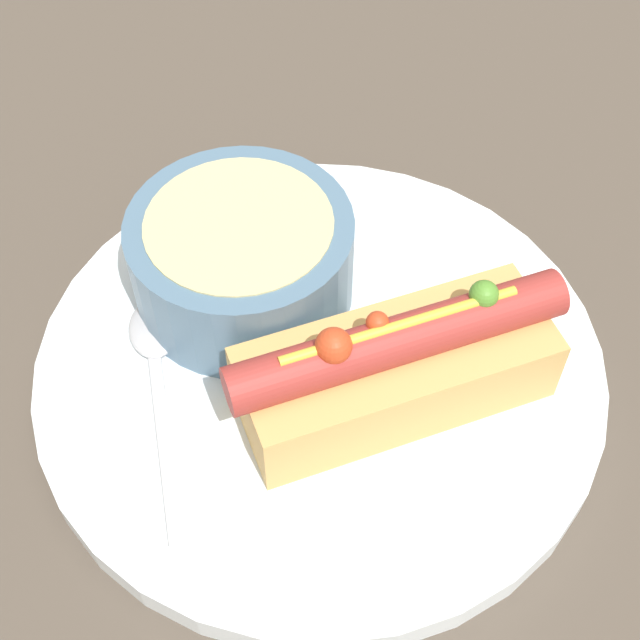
{
  "coord_description": "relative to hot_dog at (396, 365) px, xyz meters",
  "views": [
    {
      "loc": [
        -0.15,
        -0.22,
        0.39
      ],
      "look_at": [
        0.0,
        0.0,
        0.05
      ],
      "focal_mm": 50.0,
      "sensor_mm": 36.0,
      "label": 1
    }
  ],
  "objects": [
    {
      "name": "spoon",
      "position": [
        -0.08,
        0.09,
        -0.02
      ],
      "size": [
        0.07,
        0.14,
        0.01
      ],
      "rotation": [
        0.0,
        0.0,
        1.16
      ],
      "color": "#B7B7BC",
      "rests_on": "dinner_plate"
    },
    {
      "name": "dinner_plate",
      "position": [
        -0.02,
        0.04,
        -0.03
      ],
      "size": [
        0.29,
        0.29,
        0.02
      ],
      "color": "white",
      "rests_on": "ground_plane"
    },
    {
      "name": "soup_bowl",
      "position": [
        -0.02,
        0.1,
        0.0
      ],
      "size": [
        0.12,
        0.12,
        0.05
      ],
      "color": "slate",
      "rests_on": "dinner_plate"
    },
    {
      "name": "ground_plane",
      "position": [
        -0.02,
        0.04,
        -0.04
      ],
      "size": [
        4.0,
        4.0,
        0.0
      ],
      "primitive_type": "plane",
      "color": "#4C4238"
    },
    {
      "name": "hot_dog",
      "position": [
        0.0,
        0.0,
        0.0
      ],
      "size": [
        0.16,
        0.09,
        0.07
      ],
      "rotation": [
        0.0,
        0.0,
        -0.26
      ],
      "color": "tan",
      "rests_on": "dinner_plate"
    }
  ]
}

